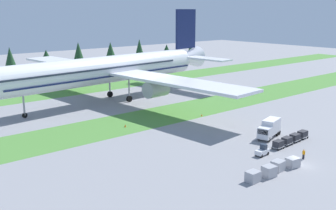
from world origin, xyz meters
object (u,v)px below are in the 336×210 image
at_px(uld_container_0, 253,176).
at_px(taxiway_marker_1, 202,115).
at_px(cargo_dolly_fourth, 303,134).
at_px(catering_truck, 269,128).
at_px(cargo_dolly_lead, 278,144).
at_px(uld_container_3, 293,162).
at_px(cargo_dolly_second, 287,140).
at_px(uld_container_2, 278,166).
at_px(taxiway_marker_0, 125,126).
at_px(ground_crew_marshaller, 304,154).
at_px(airliner, 112,69).
at_px(cargo_dolly_third, 295,137).
at_px(uld_container_1, 269,171).
at_px(baggage_tug, 262,151).

relative_size(uld_container_0, taxiway_marker_1, 4.16).
relative_size(cargo_dolly_fourth, catering_truck, 0.31).
xyz_separation_m(cargo_dolly_lead, uld_container_3, (-5.55, -6.58, -0.15)).
distance_m(cargo_dolly_second, uld_container_2, 13.02).
bearing_deg(taxiway_marker_0, uld_container_0, -92.28).
xyz_separation_m(ground_crew_marshaller, uld_container_2, (-7.55, -0.17, -0.13)).
bearing_deg(airliner, cargo_dolly_third, -176.94).
distance_m(cargo_dolly_third, taxiway_marker_1, 24.93).
bearing_deg(airliner, taxiway_marker_1, -170.34).
height_order(cargo_dolly_second, uld_container_0, uld_container_0).
height_order(catering_truck, uld_container_0, catering_truck).
height_order(catering_truck, taxiway_marker_1, catering_truck).
height_order(uld_container_0, uld_container_2, uld_container_2).
relative_size(cargo_dolly_fourth, uld_container_1, 1.14).
bearing_deg(uld_container_0, catering_truck, 30.08).
bearing_deg(uld_container_1, uld_container_3, -1.24).
relative_size(baggage_tug, cargo_dolly_lead, 1.17).
bearing_deg(cargo_dolly_second, uld_container_0, 106.15).
bearing_deg(cargo_dolly_third, uld_container_0, 104.01).
xyz_separation_m(cargo_dolly_second, uld_container_3, (-8.45, -6.73, -0.15)).
xyz_separation_m(cargo_dolly_fourth, uld_container_3, (-14.24, -7.03, -0.15)).
distance_m(baggage_tug, uld_container_1, 9.03).
height_order(cargo_dolly_lead, uld_container_2, uld_container_2).
height_order(cargo_dolly_third, uld_container_3, cargo_dolly_third).
bearing_deg(cargo_dolly_fourth, airliner, 8.29).
relative_size(cargo_dolly_third, uld_container_2, 1.14).
xyz_separation_m(cargo_dolly_second, cargo_dolly_fourth, (5.79, 0.30, 0.00)).
height_order(ground_crew_marshaller, taxiway_marker_0, ground_crew_marshaller).
relative_size(baggage_tug, catering_truck, 0.36).
bearing_deg(baggage_tug, cargo_dolly_lead, -90.00).
height_order(cargo_dolly_lead, catering_truck, catering_truck).
relative_size(airliner, baggage_tug, 33.01).
xyz_separation_m(baggage_tug, uld_container_2, (-3.59, -5.68, -0.00)).
height_order(cargo_dolly_second, ground_crew_marshaller, ground_crew_marshaller).
height_order(uld_container_2, taxiway_marker_0, uld_container_2).
relative_size(cargo_dolly_fourth, taxiway_marker_1, 4.73).
relative_size(ground_crew_marshaller, uld_container_1, 0.87).
bearing_deg(uld_container_0, uld_container_1, -7.23).
distance_m(catering_truck, uld_container_3, 15.18).
relative_size(uld_container_0, uld_container_1, 1.00).
distance_m(baggage_tug, uld_container_3, 6.34).
distance_m(uld_container_0, uld_container_2, 6.30).
bearing_deg(catering_truck, cargo_dolly_lead, 125.23).
xyz_separation_m(baggage_tug, uld_container_0, (-9.89, -5.77, -0.01)).
bearing_deg(uld_container_0, cargo_dolly_second, 19.14).
height_order(cargo_dolly_fourth, uld_container_1, uld_container_1).
height_order(airliner, cargo_dolly_lead, airliner).
height_order(uld_container_1, taxiway_marker_0, uld_container_1).
xyz_separation_m(baggage_tug, uld_container_1, (-6.58, -6.19, 0.04)).
bearing_deg(catering_truck, cargo_dolly_third, -176.12).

